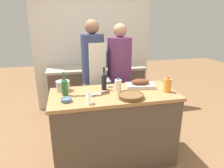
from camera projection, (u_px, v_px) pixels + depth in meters
ground_plane at (114, 157)px, 2.71m from camera, size 12.00×12.00×0.00m
kitchen_island at (114, 127)px, 2.57m from camera, size 1.54×0.71×0.93m
back_counter at (97, 89)px, 3.93m from camera, size 1.81×0.60×0.92m
back_wall at (93, 46)px, 4.00m from camera, size 2.31×0.10×2.55m
roasting_pan at (140, 84)px, 2.61m from camera, size 0.39×0.26×0.11m
wicker_basket at (131, 95)px, 2.26m from camera, size 0.30×0.30×0.05m
cutting_board at (88, 93)px, 2.39m from camera, size 0.32×0.22×0.02m
stock_pot at (63, 86)px, 2.49m from camera, size 0.17×0.17×0.15m
mixing_bowl at (66, 100)px, 2.16m from camera, size 0.12×0.12×0.04m
juice_jug at (167, 85)px, 2.44m from camera, size 0.09×0.09×0.18m
milk_jug at (118, 85)px, 2.47m from camera, size 0.08×0.08×0.16m
wine_bottle_green at (65, 86)px, 2.32m from camera, size 0.07×0.07×0.28m
wine_bottle_dark at (104, 81)px, 2.50m from camera, size 0.07×0.07×0.29m
wine_glass_left at (108, 79)px, 2.61m from camera, size 0.08×0.08×0.14m
wine_glass_right at (89, 95)px, 2.08m from camera, size 0.08×0.08×0.14m
knife_chef at (99, 93)px, 2.35m from camera, size 0.28×0.10×0.01m
stand_mixer at (104, 60)px, 3.76m from camera, size 0.18×0.14×0.28m
condiment_bottle_tall at (113, 60)px, 3.98m from camera, size 0.06×0.06×0.16m
condiment_bottle_short at (119, 59)px, 4.01m from camera, size 0.05×0.05×0.22m
person_cook_aproned at (93, 73)px, 3.04m from camera, size 0.35×0.37×1.79m
person_cook_guest at (119, 74)px, 3.15m from camera, size 0.37×0.37×1.73m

